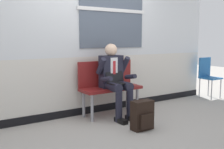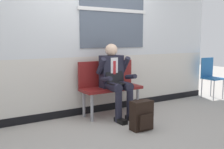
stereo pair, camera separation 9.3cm
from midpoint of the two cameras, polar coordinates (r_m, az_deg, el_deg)
ground_plane at (r=4.37m, az=-0.52°, el=-9.92°), size 18.00×18.00×0.00m
station_wall at (r=4.66m, az=-4.08°, el=8.25°), size 5.66×0.16×2.74m
bench_with_person at (r=4.59m, az=-0.04°, el=-1.95°), size 1.08×0.42×0.94m
person_seated at (r=4.41m, az=1.33°, el=-0.82°), size 0.57×0.70×1.25m
backpack at (r=3.89m, az=7.22°, el=-8.93°), size 0.32×0.21×0.44m
folding_chair at (r=6.30m, az=21.02°, el=0.11°), size 0.38×0.38×0.91m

